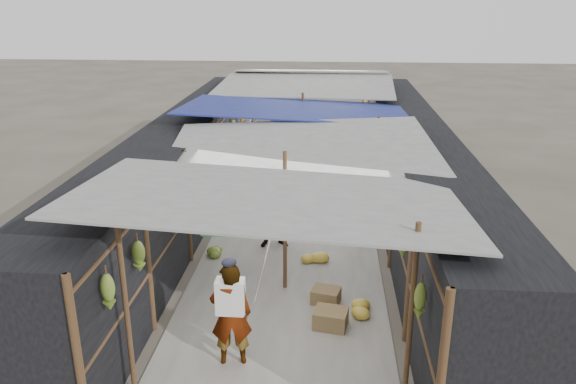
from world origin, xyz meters
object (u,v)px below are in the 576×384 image
(crate_near, at_px, (326,296))
(vendor_seated, at_px, (328,204))
(shopper_blue, at_px, (278,213))
(black_basin, at_px, (346,195))
(vendor_elderly, at_px, (231,314))

(crate_near, bearing_deg, vendor_seated, 104.41)
(shopper_blue, bearing_deg, crate_near, -75.49)
(black_basin, xyz_separation_m, vendor_seated, (-0.47, -1.70, 0.38))
(vendor_elderly, xyz_separation_m, shopper_blue, (0.30, 4.04, -0.03))
(crate_near, xyz_separation_m, vendor_elderly, (-1.34, -1.77, 0.66))
(vendor_seated, bearing_deg, vendor_elderly, -12.94)
(crate_near, relative_size, vendor_elderly, 0.29)
(crate_near, relative_size, vendor_seated, 0.51)
(vendor_elderly, relative_size, shopper_blue, 1.03)
(crate_near, xyz_separation_m, vendor_seated, (-0.01, 3.71, 0.32))
(shopper_blue, bearing_deg, black_basin, 54.10)
(crate_near, distance_m, vendor_seated, 3.72)
(crate_near, distance_m, shopper_blue, 2.58)
(black_basin, relative_size, shopper_blue, 0.36)
(shopper_blue, distance_m, vendor_seated, 1.80)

